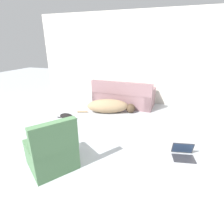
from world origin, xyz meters
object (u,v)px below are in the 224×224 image
Objects in this scene: couch at (123,97)px; laptop_open at (183,152)px; dog at (109,106)px; cat at (67,116)px; side_chair at (52,152)px; book_cream at (39,127)px.

laptop_open is at bearing 128.79° from couch.
dog reaches higher than cat.
side_chair is at bearing -109.94° from dog.
side_chair reaches higher than book_cream.
dog is 2.47m from side_chair.
laptop_open is 1.97× the size of book_cream.
side_chair is at bearing -42.24° from book_cream.
couch reaches higher than book_cream.
dog is at bearing 39.27° from cat.
cat is at bearing 153.57° from laptop_open.
cat is at bearing 55.82° from couch.
dog is 3.90× the size of laptop_open.
laptop_open is (1.87, -1.53, -0.11)m from dog.
side_chair reaches higher than couch.
laptop_open is at bearing 150.38° from side_chair.
cat is at bearing -119.64° from side_chair.
couch is 8.92× the size of book_cream.
couch is at bearing 52.35° from cat.
laptop_open is (1.67, -2.25, -0.20)m from couch.
dog is 3.04× the size of cat.
side_chair is at bearing -165.19° from laptop_open.
book_cream is at bearing -117.31° from cat.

